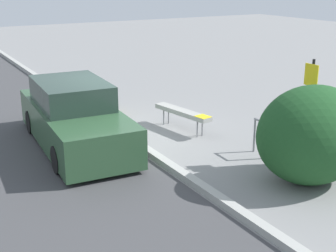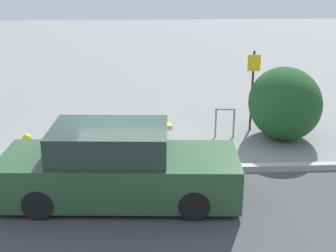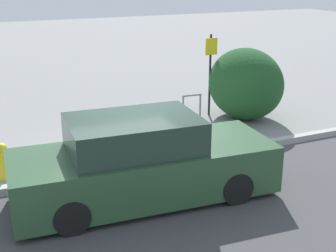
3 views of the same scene
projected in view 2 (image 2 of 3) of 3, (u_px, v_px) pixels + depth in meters
ground_plane at (130, 173)px, 10.81m from camera, size 60.00×60.00×0.00m
curb at (130, 170)px, 10.78m from camera, size 60.00×0.20×0.13m
bench at (135, 129)px, 12.17m from camera, size 1.97×0.64×0.56m
bike_rack at (225, 120)px, 12.85m from camera, size 0.55×0.08×0.83m
sign_post at (253, 83)px, 13.10m from camera, size 0.36×0.08×2.30m
fire_hydrant at (28, 148)px, 11.16m from camera, size 0.36×0.22×0.77m
shrub_hedge at (285, 103)px, 12.66m from camera, size 1.93×2.35×1.96m
parked_car_near at (118, 168)px, 9.38m from camera, size 4.83×2.01×1.57m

